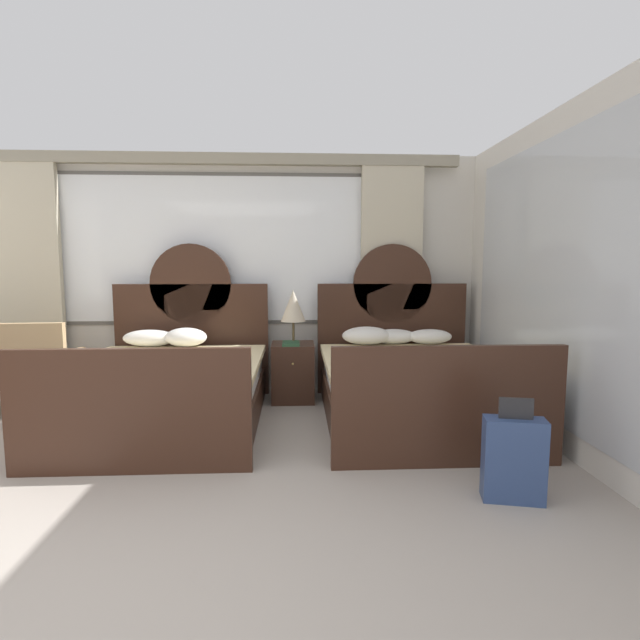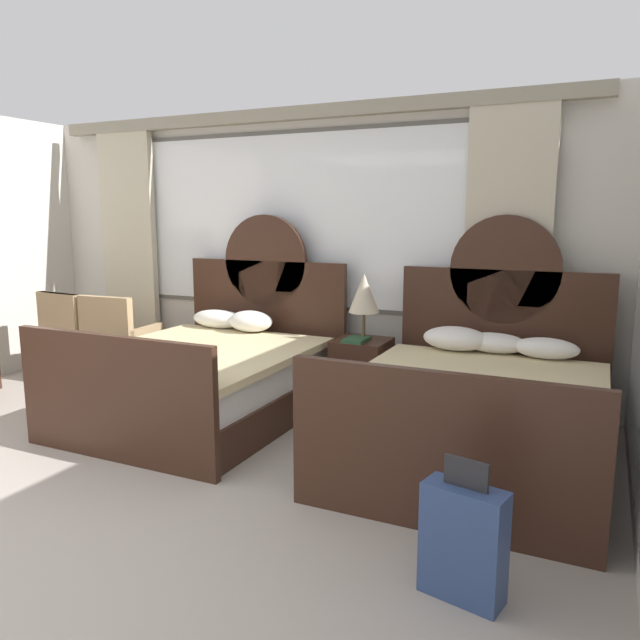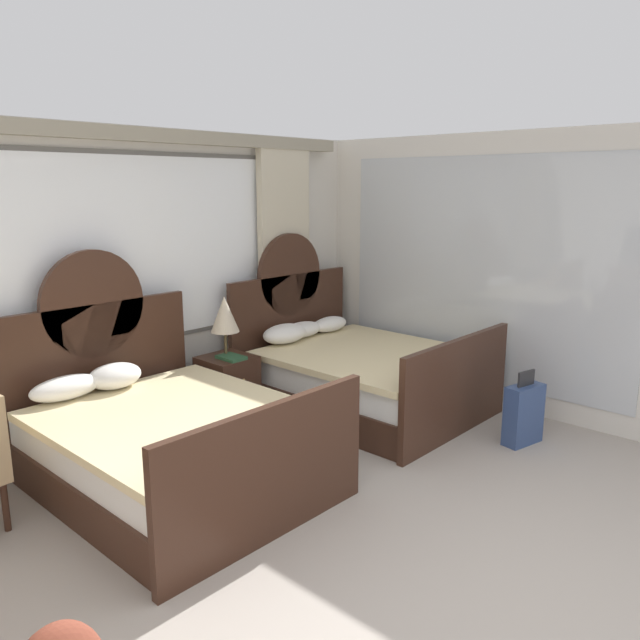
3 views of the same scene
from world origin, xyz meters
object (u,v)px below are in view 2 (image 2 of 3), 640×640
at_px(bed_near_mirror, 476,410).
at_px(suitcase_on_floor, 463,542).
at_px(table_lamp_on_nightstand, 364,294).
at_px(book_on_nightstand, 356,340).
at_px(armchair_by_window_left, 119,337).
at_px(bed_near_window, 208,375).
at_px(armchair_by_window_right, 75,332).
at_px(armchair_by_window_centre, 76,332).
at_px(nightstand_between_beds, 362,374).

distance_m(bed_near_mirror, suitcase_on_floor, 1.64).
bearing_deg(bed_near_mirror, suitcase_on_floor, -81.00).
bearing_deg(table_lamp_on_nightstand, suitcase_on_floor, -59.45).
distance_m(book_on_nightstand, armchair_by_window_left, 2.47).
distance_m(bed_near_window, table_lamp_on_nightstand, 1.51).
relative_size(armchair_by_window_right, suitcase_on_floor, 1.40).
relative_size(bed_near_window, table_lamp_on_nightstand, 3.75).
xyz_separation_m(bed_near_window, table_lamp_on_nightstand, (1.14, 0.72, 0.67)).
distance_m(table_lamp_on_nightstand, suitcase_on_floor, 2.81).
height_order(bed_near_window, armchair_by_window_left, bed_near_window).
height_order(table_lamp_on_nightstand, armchair_by_window_centre, table_lamp_on_nightstand).
distance_m(armchair_by_window_right, suitcase_on_floor, 4.88).
relative_size(bed_near_window, nightstand_between_beds, 3.45).
relative_size(table_lamp_on_nightstand, suitcase_on_floor, 0.87).
bearing_deg(table_lamp_on_nightstand, bed_near_window, -147.73).
relative_size(bed_near_window, suitcase_on_floor, 3.28).
relative_size(bed_near_window, armchair_by_window_centre, 2.34).
relative_size(nightstand_between_beds, table_lamp_on_nightstand, 1.09).
height_order(book_on_nightstand, suitcase_on_floor, suitcase_on_floor).
bearing_deg(armchair_by_window_centre, bed_near_window, -11.26).
relative_size(bed_near_mirror, armchair_by_window_centre, 2.34).
xyz_separation_m(armchair_by_window_left, armchair_by_window_centre, (-0.58, 0.00, 0.00)).
distance_m(bed_near_mirror, armchair_by_window_right, 4.21).
relative_size(bed_near_mirror, book_on_nightstand, 8.28).
bearing_deg(armchair_by_window_left, armchair_by_window_centre, 179.99).
bearing_deg(armchair_by_window_left, bed_near_mirror, -5.95).
distance_m(nightstand_between_beds, armchair_by_window_centre, 3.08).
bearing_deg(table_lamp_on_nightstand, armchair_by_window_right, -173.78).
relative_size(book_on_nightstand, armchair_by_window_right, 0.28).
bearing_deg(armchair_by_window_left, book_on_nightstand, 5.27).
bearing_deg(armchair_by_window_centre, armchair_by_window_right, 174.31).
bearing_deg(nightstand_between_beds, table_lamp_on_nightstand, 69.01).
distance_m(bed_near_window, suitcase_on_floor, 2.99).
bearing_deg(nightstand_between_beds, armchair_by_window_right, -174.09).
height_order(nightstand_between_beds, armchair_by_window_centre, armchair_by_window_centre).
xyz_separation_m(bed_near_mirror, table_lamp_on_nightstand, (-1.12, 0.71, 0.67)).
relative_size(book_on_nightstand, armchair_by_window_centre, 0.28).
xyz_separation_m(bed_near_window, armchair_by_window_right, (-1.93, 0.38, 0.14)).
height_order(bed_near_mirror, armchair_by_window_centre, bed_near_mirror).
xyz_separation_m(bed_near_window, book_on_nightstand, (1.11, 0.61, 0.29)).
distance_m(bed_near_mirror, table_lamp_on_nightstand, 1.48).
bearing_deg(armchair_by_window_centre, nightstand_between_beds, 5.92).
bearing_deg(armchair_by_window_left, suitcase_on_floor, -27.34).
xyz_separation_m(book_on_nightstand, armchair_by_window_right, (-3.04, -0.23, -0.15)).
height_order(book_on_nightstand, armchair_by_window_right, armchair_by_window_right).
distance_m(armchair_by_window_centre, suitcase_on_floor, 4.87).
bearing_deg(suitcase_on_floor, armchair_by_window_centre, 155.82).
bearing_deg(bed_near_window, armchair_by_window_right, 168.74).
relative_size(bed_near_mirror, armchair_by_window_right, 2.34).
xyz_separation_m(book_on_nightstand, armchair_by_window_left, (-2.46, -0.23, -0.15)).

